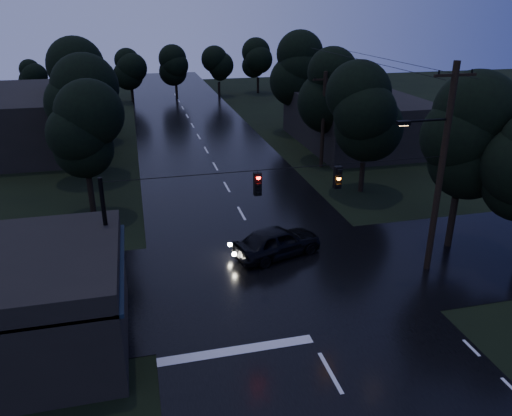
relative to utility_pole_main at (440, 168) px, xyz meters
name	(u,v)px	position (x,y,z in m)	size (l,w,h in m)	color
main_road	(215,167)	(-7.41, 19.00, -5.26)	(12.00, 120.00, 0.02)	black
cross_street	(276,277)	(-7.41, 1.00, -5.26)	(60.00, 9.00, 0.02)	black
building_far_right	(357,120)	(6.59, 23.00, -3.06)	(10.00, 14.00, 4.40)	black
building_far_left	(44,119)	(-21.41, 29.00, -2.76)	(10.00, 16.00, 5.00)	black
utility_pole_main	(440,168)	(0.00, 0.00, 0.00)	(3.50, 0.30, 10.00)	black
utility_pole_far	(323,119)	(0.89, 17.00, -1.38)	(2.00, 0.30, 7.50)	black
anchor_pole_left	(108,247)	(-14.91, 0.00, -2.26)	(0.18, 0.18, 6.00)	black
span_signals	(297,180)	(-6.85, -0.01, -0.01)	(15.00, 0.37, 1.12)	black
tree_corner_near	(465,138)	(2.59, 2.00, 0.74)	(4.48, 4.48, 9.44)	black
tree_left_a	(83,133)	(-16.41, 11.00, -0.02)	(3.92, 3.92, 8.26)	black
tree_left_b	(82,102)	(-17.01, 19.00, 0.36)	(4.20, 4.20, 8.85)	black
tree_left_c	(83,78)	(-17.61, 29.00, 0.74)	(4.48, 4.48, 9.44)	black
tree_right_a	(367,111)	(1.59, 11.00, 0.36)	(4.20, 4.20, 8.85)	black
tree_right_b	(331,87)	(2.19, 19.00, 0.74)	(4.48, 4.48, 9.44)	black
tree_right_c	(299,68)	(2.79, 29.00, 1.11)	(4.76, 4.76, 10.03)	black
car	(277,241)	(-6.77, 3.11, -4.45)	(1.90, 4.73, 1.61)	black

